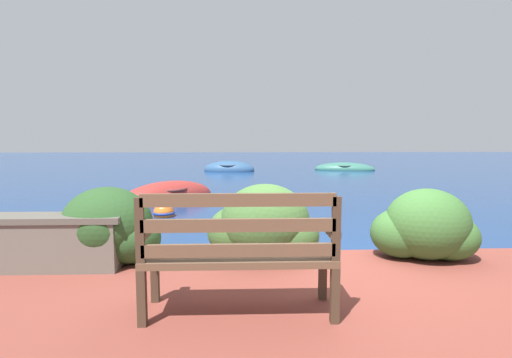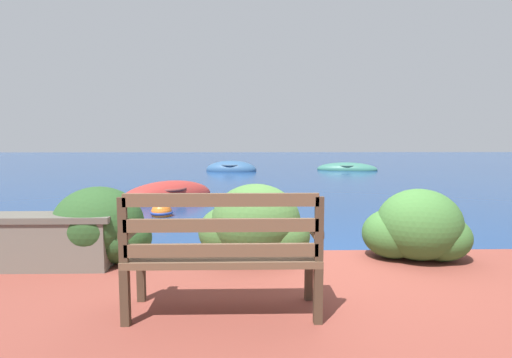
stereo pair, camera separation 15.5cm
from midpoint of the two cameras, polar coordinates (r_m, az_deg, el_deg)
name	(u,v)px [view 1 (the left image)]	position (r m, az deg, el deg)	size (l,w,h in m)	color
ground_plane	(338,268)	(4.87, 10.65, -12.42)	(80.00, 80.00, 0.00)	navy
park_bench	(239,251)	(2.95, -3.96, -10.17)	(1.41, 0.48, 0.93)	#433123
stone_wall	(10,242)	(4.70, -32.55, -7.62)	(2.24, 0.39, 0.55)	#666056
hedge_clump_far_left	(106,230)	(4.53, -21.54, -6.73)	(1.17, 0.84, 0.80)	#284C23
hedge_clump_left	(263,227)	(4.31, 0.01, -6.83)	(1.20, 0.86, 0.82)	#426B33
hedge_clump_centre	(425,228)	(4.67, 22.14, -6.56)	(1.12, 0.81, 0.76)	#38662D
rowboat_nearest	(169,198)	(10.07, -12.76, -2.60)	(2.47, 2.39, 0.84)	#9E2D28
rowboat_mid	(229,170)	(18.61, -4.10, 1.34)	(2.51, 1.48, 0.86)	#2D517A
rowboat_far	(344,169)	(19.59, 12.30, 1.39)	(2.98, 1.64, 0.66)	#336B5B
mooring_buoy	(164,213)	(8.05, -13.57, -4.71)	(0.44, 0.44, 0.40)	orange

